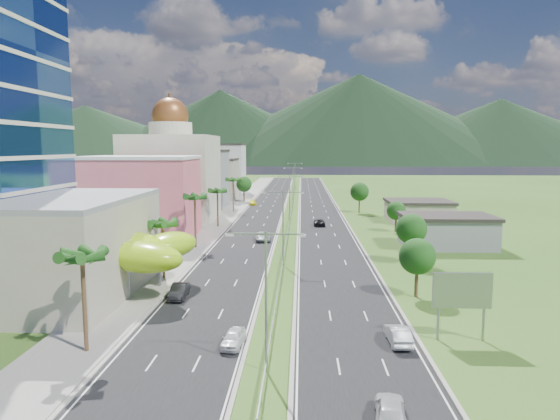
# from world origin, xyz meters

# --- Properties ---
(ground) EXTENTS (500.00, 500.00, 0.00)m
(ground) POSITION_xyz_m (0.00, 0.00, 0.00)
(ground) COLOR #2D5119
(ground) RESTS_ON ground
(road_left) EXTENTS (11.00, 260.00, 0.04)m
(road_left) POSITION_xyz_m (-7.50, 90.00, 0.02)
(road_left) COLOR black
(road_left) RESTS_ON ground
(road_right) EXTENTS (11.00, 260.00, 0.04)m
(road_right) POSITION_xyz_m (7.50, 90.00, 0.02)
(road_right) COLOR black
(road_right) RESTS_ON ground
(sidewalk_left) EXTENTS (7.00, 260.00, 0.12)m
(sidewalk_left) POSITION_xyz_m (-17.00, 90.00, 0.06)
(sidewalk_left) COLOR gray
(sidewalk_left) RESTS_ON ground
(median_guardrail) EXTENTS (0.10, 216.06, 0.76)m
(median_guardrail) POSITION_xyz_m (0.00, 71.99, 0.62)
(median_guardrail) COLOR gray
(median_guardrail) RESTS_ON ground
(streetlight_median_a) EXTENTS (6.04, 0.25, 11.00)m
(streetlight_median_a) POSITION_xyz_m (0.00, -25.00, 6.75)
(streetlight_median_a) COLOR gray
(streetlight_median_a) RESTS_ON ground
(streetlight_median_b) EXTENTS (6.04, 0.25, 11.00)m
(streetlight_median_b) POSITION_xyz_m (0.00, 10.00, 6.75)
(streetlight_median_b) COLOR gray
(streetlight_median_b) RESTS_ON ground
(streetlight_median_c) EXTENTS (6.04, 0.25, 11.00)m
(streetlight_median_c) POSITION_xyz_m (0.00, 50.00, 6.75)
(streetlight_median_c) COLOR gray
(streetlight_median_c) RESTS_ON ground
(streetlight_median_d) EXTENTS (6.04, 0.25, 11.00)m
(streetlight_median_d) POSITION_xyz_m (0.00, 95.00, 6.75)
(streetlight_median_d) COLOR gray
(streetlight_median_d) RESTS_ON ground
(streetlight_median_e) EXTENTS (6.04, 0.25, 11.00)m
(streetlight_median_e) POSITION_xyz_m (0.00, 140.00, 6.75)
(streetlight_median_e) COLOR gray
(streetlight_median_e) RESTS_ON ground
(mall_podium) EXTENTS (30.00, 24.00, 11.00)m
(mall_podium) POSITION_xyz_m (-32.00, -6.00, 5.50)
(mall_podium) COLOR #A29985
(mall_podium) RESTS_ON ground
(lime_canopy) EXTENTS (18.00, 15.00, 7.40)m
(lime_canopy) POSITION_xyz_m (-20.00, -4.00, 4.99)
(lime_canopy) COLOR #96CD14
(lime_canopy) RESTS_ON ground
(pink_shophouse) EXTENTS (20.00, 15.00, 15.00)m
(pink_shophouse) POSITION_xyz_m (-28.00, 32.00, 7.50)
(pink_shophouse) COLOR #D8596D
(pink_shophouse) RESTS_ON ground
(domed_building) EXTENTS (20.00, 20.00, 28.70)m
(domed_building) POSITION_xyz_m (-28.00, 55.00, 11.35)
(domed_building) COLOR #BCB39C
(domed_building) RESTS_ON ground
(midrise_grey) EXTENTS (16.00, 15.00, 16.00)m
(midrise_grey) POSITION_xyz_m (-27.00, 80.00, 8.00)
(midrise_grey) COLOR gray
(midrise_grey) RESTS_ON ground
(midrise_beige) EXTENTS (16.00, 15.00, 13.00)m
(midrise_beige) POSITION_xyz_m (-27.00, 102.00, 6.50)
(midrise_beige) COLOR #A29985
(midrise_beige) RESTS_ON ground
(midrise_white) EXTENTS (16.00, 15.00, 18.00)m
(midrise_white) POSITION_xyz_m (-27.00, 125.00, 9.00)
(midrise_white) COLOR silver
(midrise_white) RESTS_ON ground
(billboard) EXTENTS (5.20, 0.35, 6.20)m
(billboard) POSITION_xyz_m (17.00, -18.00, 4.42)
(billboard) COLOR gray
(billboard) RESTS_ON ground
(shed_near) EXTENTS (15.00, 10.00, 5.00)m
(shed_near) POSITION_xyz_m (28.00, 25.00, 2.50)
(shed_near) COLOR gray
(shed_near) RESTS_ON ground
(shed_far) EXTENTS (14.00, 12.00, 4.40)m
(shed_far) POSITION_xyz_m (30.00, 55.00, 2.20)
(shed_far) COLOR #A29985
(shed_far) RESTS_ON ground
(palm_tree_a) EXTENTS (3.60, 3.60, 9.10)m
(palm_tree_a) POSITION_xyz_m (-15.50, -22.00, 8.02)
(palm_tree_a) COLOR #47301C
(palm_tree_a) RESTS_ON ground
(palm_tree_b) EXTENTS (3.60, 3.60, 8.10)m
(palm_tree_b) POSITION_xyz_m (-15.50, 2.00, 7.06)
(palm_tree_b) COLOR #47301C
(palm_tree_b) RESTS_ON ground
(palm_tree_c) EXTENTS (3.60, 3.60, 9.60)m
(palm_tree_c) POSITION_xyz_m (-15.50, 22.00, 8.50)
(palm_tree_c) COLOR #47301C
(palm_tree_c) RESTS_ON ground
(palm_tree_d) EXTENTS (3.60, 3.60, 8.60)m
(palm_tree_d) POSITION_xyz_m (-15.50, 45.00, 7.54)
(palm_tree_d) COLOR #47301C
(palm_tree_d) RESTS_ON ground
(palm_tree_e) EXTENTS (3.60, 3.60, 9.40)m
(palm_tree_e) POSITION_xyz_m (-15.50, 70.00, 8.31)
(palm_tree_e) COLOR #47301C
(palm_tree_e) RESTS_ON ground
(leafy_tree_lfar) EXTENTS (4.90, 4.90, 8.05)m
(leafy_tree_lfar) POSITION_xyz_m (-15.50, 95.00, 5.58)
(leafy_tree_lfar) COLOR #47301C
(leafy_tree_lfar) RESTS_ON ground
(leafy_tree_ra) EXTENTS (4.20, 4.20, 6.90)m
(leafy_tree_ra) POSITION_xyz_m (16.00, -5.00, 4.78)
(leafy_tree_ra) COLOR #47301C
(leafy_tree_ra) RESTS_ON ground
(leafy_tree_rb) EXTENTS (4.55, 4.55, 7.47)m
(leafy_tree_rb) POSITION_xyz_m (19.00, 12.00, 5.18)
(leafy_tree_rb) COLOR #47301C
(leafy_tree_rb) RESTS_ON ground
(leafy_tree_rc) EXTENTS (3.85, 3.85, 6.33)m
(leafy_tree_rc) POSITION_xyz_m (22.00, 40.00, 4.37)
(leafy_tree_rc) COLOR #47301C
(leafy_tree_rc) RESTS_ON ground
(leafy_tree_rd) EXTENTS (4.90, 4.90, 8.05)m
(leafy_tree_rd) POSITION_xyz_m (18.00, 70.00, 5.58)
(leafy_tree_rd) COLOR #47301C
(leafy_tree_rd) RESTS_ON ground
(mountain_ridge) EXTENTS (860.00, 140.00, 90.00)m
(mountain_ridge) POSITION_xyz_m (60.00, 450.00, 0.00)
(mountain_ridge) COLOR black
(mountain_ridge) RESTS_ON ground
(car_white_near_left) EXTENTS (2.12, 4.28, 1.40)m
(car_white_near_left) POSITION_xyz_m (-3.20, -20.28, 0.74)
(car_white_near_left) COLOR white
(car_white_near_left) RESTS_ON road_left
(car_dark_left) EXTENTS (1.89, 4.94, 1.61)m
(car_dark_left) POSITION_xyz_m (-11.32, -6.67, 0.84)
(car_dark_left) COLOR black
(car_dark_left) RESTS_ON road_left
(car_silver_mid_left) EXTENTS (3.03, 5.95, 1.61)m
(car_silver_mid_left) POSITION_xyz_m (-4.43, 29.07, 0.84)
(car_silver_mid_left) COLOR #9C9DA3
(car_silver_mid_left) RESTS_ON road_left
(car_yellow_far_left) EXTENTS (2.56, 5.17, 1.44)m
(car_yellow_far_left) POSITION_xyz_m (-11.88, 86.57, 0.76)
(car_yellow_far_left) COLOR yellow
(car_yellow_far_left) RESTS_ON road_left
(car_white_near_right) EXTENTS (2.52, 5.00, 1.63)m
(car_white_near_right) POSITION_xyz_m (8.31, -32.00, 0.86)
(car_white_near_right) COLOR silver
(car_white_near_right) RESTS_ON road_right
(car_silver_right) EXTENTS (1.82, 4.85, 1.58)m
(car_silver_right) POSITION_xyz_m (11.24, -19.06, 0.83)
(car_silver_right) COLOR #B9BCC1
(car_silver_right) RESTS_ON road_right
(car_dark_far_right) EXTENTS (2.44, 5.19, 1.43)m
(car_dark_far_right) POSITION_xyz_m (6.65, 47.42, 0.76)
(car_dark_far_right) COLOR black
(car_dark_far_right) RESTS_ON road_right
(motorcycle) EXTENTS (0.67, 1.97, 1.25)m
(motorcycle) POSITION_xyz_m (-12.16, 12.65, 0.66)
(motorcycle) COLOR black
(motorcycle) RESTS_ON road_left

